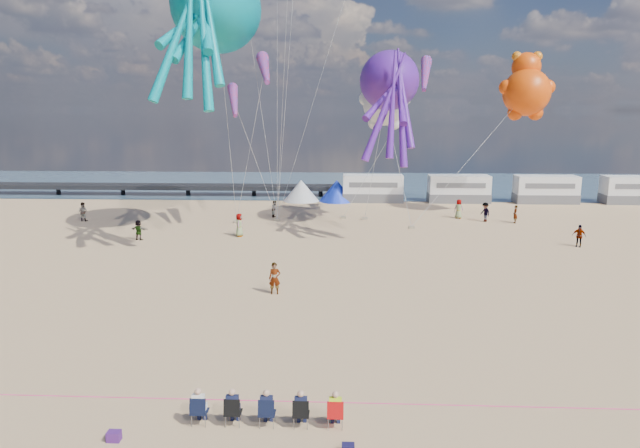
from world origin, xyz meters
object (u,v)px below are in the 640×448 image
Objects in this scene: motorhome_2 at (546,189)px; kite_teddy_orange at (527,92)px; standing_person at (275,278)px; sandbag_c at (411,227)px; cooler_purple at (114,436)px; kite_octopus_purple at (389,81)px; motorhome_0 at (373,188)px; spectator_row at (267,407)px; windsock_right at (234,101)px; tent_white at (301,190)px; beachgoer_4 at (139,230)px; motorhome_1 at (459,189)px; sandbag_b at (365,218)px; motorhome_3 at (634,190)px; sandbag_e at (277,220)px; sandbag_a at (237,222)px; beachgoer_0 at (459,209)px; beachgoer_1 at (83,212)px; sandbag_d at (343,217)px; tent_blue at (337,191)px; beachgoer_5 at (515,214)px; windsock_mid at (425,75)px; kite_octopus_teal at (217,8)px; beachgoer_2 at (485,212)px; windsock_left at (265,69)px; beachgoer_6 at (239,225)px; beachgoer_3 at (579,236)px; beachgoer_7 at (275,209)px; kite_panda at (385,103)px.

kite_teddy_orange is (-5.54, -9.03, 10.13)m from motorhome_2.
standing_person reaches higher than sandbag_c.
kite_octopus_purple is at bearing 72.12° from cooler_purple.
motorhome_0 is 13.20× the size of sandbag_c.
windsock_right is (-6.75, 30.41, 10.12)m from spectator_row.
tent_white is 23.10m from beachgoer_4.
kite_teddy_orange reaches higher than motorhome_1.
sandbag_b is at bearing -137.88° from beachgoer_4.
sandbag_e is (-37.79, -11.86, -1.39)m from motorhome_3.
beachgoer_4 is 9.68m from sandbag_a.
beachgoer_0 is 1.03× the size of beachgoer_1.
motorhome_2 reaches higher than sandbag_a.
sandbag_e is at bearing -171.10° from beachgoer_1.
tent_blue is at bearing 94.42° from sandbag_d.
tent_blue reaches higher than beachgoer_5.
beachgoer_1 is at bearing -154.80° from motorhome_0.
motorhome_3 is at bearing 51.03° from cooler_purple.
sandbag_c is 0.08× the size of windsock_mid.
kite_octopus_teal is at bearing -87.55° from sandbag_a.
windsock_left reaches higher than beachgoer_2.
spectator_row is at bearing 132.40° from beachgoer_4.
beachgoer_6 reaches higher than beachgoer_2.
cooler_purple is at bearing -80.11° from kite_octopus_teal.
spectator_row reaches higher than sandbag_a.
kite_octopus_teal reaches higher than windsock_mid.
sandbag_d is 15.08m from windsock_right.
sandbag_c is at bearing 75.61° from spectator_row.
windsock_right is at bearing 166.79° from windsock_left.
beachgoer_3 is 28.82m from windsock_right.
kite_teddy_orange reaches higher than beachgoer_0.
sandbag_a is at bearing -134.90° from motorhome_0.
motorhome_2 is at bearing 58.63° from cooler_purple.
beachgoer_4 is 22.59m from sandbag_c.
beachgoer_7 is at bearing 158.82° from sandbag_c.
kite_teddy_orange reaches higher than beachgoer_6.
motorhome_0 is 33.81m from standing_person.
beachgoer_1 is at bearing 160.80° from kite_panda.
motorhome_3 is at bearing 34.90° from windsock_mid.
windsock_right reaches higher than tent_white.
kite_panda is (-9.09, -11.44, 9.13)m from motorhome_1.
sandbag_c is 12.49m from kite_octopus_purple.
beachgoer_3 reaches higher than sandbag_a.
cooler_purple is at bearing -112.30° from motorhome_1.
kite_octopus_teal is (0.28, -6.63, 17.31)m from sandbag_a.
beachgoer_7 is 2.04m from sandbag_e.
sandbag_b is at bearing -90.68° from beachgoer_5.
beachgoer_2 is at bearing 66.64° from spectator_row.
tent_white reaches higher than cooler_purple.
cooler_purple is 0.24× the size of beachgoer_3.
tent_blue is 0.58× the size of windsock_left.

